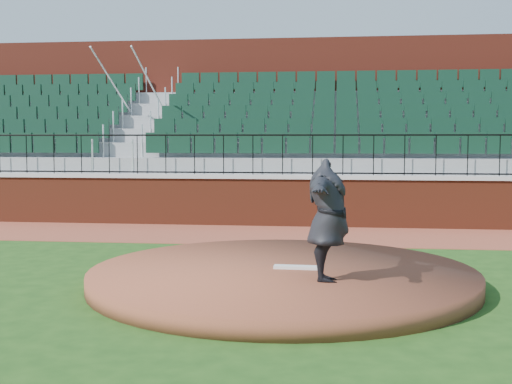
% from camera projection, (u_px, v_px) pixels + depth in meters
% --- Properties ---
extents(ground, '(90.00, 90.00, 0.00)m').
position_uv_depth(ground, '(244.00, 286.00, 9.98)').
color(ground, '#1D4313').
rests_on(ground, ground).
extents(warning_track, '(34.00, 3.20, 0.01)m').
position_uv_depth(warning_track, '(277.00, 235.00, 15.32)').
color(warning_track, brown).
rests_on(warning_track, ground).
extents(field_wall, '(34.00, 0.35, 1.20)m').
position_uv_depth(field_wall, '(282.00, 202.00, 16.86)').
color(field_wall, maroon).
rests_on(field_wall, ground).
extents(wall_cap, '(34.00, 0.45, 0.10)m').
position_uv_depth(wall_cap, '(283.00, 177.00, 16.81)').
color(wall_cap, '#B7B7B7').
rests_on(wall_cap, field_wall).
extents(wall_railing, '(34.00, 0.05, 1.00)m').
position_uv_depth(wall_railing, '(283.00, 155.00, 16.76)').
color(wall_railing, black).
rests_on(wall_railing, wall_cap).
extents(seating_stands, '(34.00, 5.10, 4.60)m').
position_uv_depth(seating_stands, '(290.00, 136.00, 19.42)').
color(seating_stands, gray).
rests_on(seating_stands, ground).
extents(concourse_wall, '(34.00, 0.50, 5.50)m').
position_uv_depth(concourse_wall, '(296.00, 122.00, 22.15)').
color(concourse_wall, maroon).
rests_on(concourse_wall, ground).
extents(pitchers_mound, '(5.82, 5.82, 0.25)m').
position_uv_depth(pitchers_mound, '(282.00, 277.00, 10.06)').
color(pitchers_mound, brown).
rests_on(pitchers_mound, ground).
extents(pitching_rubber, '(0.68, 0.19, 0.04)m').
position_uv_depth(pitching_rubber, '(296.00, 267.00, 10.04)').
color(pitching_rubber, silver).
rests_on(pitching_rubber, pitchers_mound).
extents(pitcher, '(0.62, 2.09, 1.69)m').
position_uv_depth(pitcher, '(328.00, 220.00, 9.10)').
color(pitcher, black).
rests_on(pitcher, pitchers_mound).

